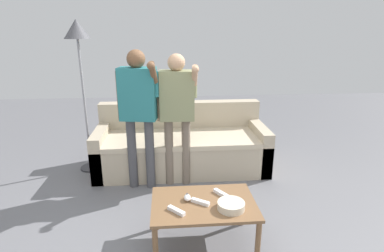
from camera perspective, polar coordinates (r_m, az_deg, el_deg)
ground_plane at (r=2.88m, az=0.43°, el=-20.61°), size 12.00×12.00×0.00m
couch at (r=4.09m, az=-1.96°, el=-3.77°), size 2.18×0.88×0.82m
coffee_table at (r=2.64m, az=2.17°, el=-14.95°), size 0.86×0.58×0.42m
snack_bowl at (r=2.53m, az=7.25°, el=-14.42°), size 0.22×0.22×0.06m
game_remote_nunchuk at (r=2.63m, az=-0.88°, el=-13.07°), size 0.06×0.09×0.05m
floor_lamp at (r=3.98m, az=-20.36°, el=14.05°), size 0.30×0.30×1.89m
player_center at (r=3.44m, az=-2.79°, el=3.82°), size 0.45×0.36×1.53m
player_left at (r=3.40m, az=-9.91°, el=3.94°), size 0.46×0.41×1.58m
game_remote_wand_near at (r=2.72m, az=5.39°, el=-12.33°), size 0.12×0.15×0.03m
game_remote_wand_far at (r=2.48m, az=-2.92°, el=-15.41°), size 0.14×0.14×0.03m
game_remote_wand_spare at (r=2.59m, az=1.54°, el=-13.89°), size 0.15×0.12×0.03m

